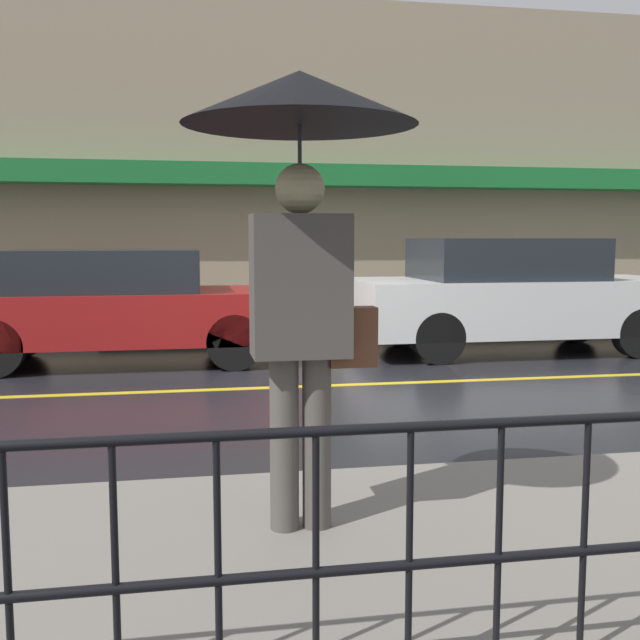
{
  "coord_description": "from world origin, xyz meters",
  "views": [
    {
      "loc": [
        -1.51,
        -7.74,
        1.58
      ],
      "look_at": [
        -0.42,
        -1.73,
        0.9
      ],
      "focal_mm": 42.0,
      "sensor_mm": 36.0,
      "label": 1
    }
  ],
  "objects": [
    {
      "name": "ground_plane",
      "position": [
        0.0,
        0.0,
        0.0
      ],
      "size": [
        80.0,
        80.0,
        0.0
      ],
      "primitive_type": "plane",
      "color": "black"
    },
    {
      "name": "sidewalk_near",
      "position": [
        0.0,
        -4.44,
        0.05
      ],
      "size": [
        28.0,
        2.51,
        0.11
      ],
      "color": "slate",
      "rests_on": "ground_plane"
    },
    {
      "name": "sidewalk_far",
      "position": [
        0.0,
        4.03,
        0.05
      ],
      "size": [
        28.0,
        1.7,
        0.11
      ],
      "color": "slate",
      "rests_on": "ground_plane"
    },
    {
      "name": "lane_marking",
      "position": [
        0.0,
        0.0,
        0.0
      ],
      "size": [
        25.2,
        0.12,
        0.01
      ],
      "color": "gold",
      "rests_on": "ground_plane"
    },
    {
      "name": "building_storefront",
      "position": [
        0.0,
        5.01,
        2.76
      ],
      "size": [
        28.0,
        0.85,
        5.54
      ],
      "color": "gray",
      "rests_on": "ground_plane"
    },
    {
      "name": "railing_foreground",
      "position": [
        -0.0,
        -5.44,
        0.65
      ],
      "size": [
        12.0,
        0.04,
        0.87
      ],
      "color": "black",
      "rests_on": "sidewalk_near"
    },
    {
      "name": "pedestrian",
      "position": [
        -0.94,
        -4.09,
        1.91
      ],
      "size": [
        1.14,
        1.14,
        2.27
      ],
      "rotation": [
        0.0,
        0.0,
        3.14
      ],
      "color": "#4C4742",
      "rests_on": "sidewalk_near"
    },
    {
      "name": "car_red",
      "position": [
        -2.33,
        1.91,
        0.74
      ],
      "size": [
        4.37,
        1.74,
        1.43
      ],
      "color": "maroon",
      "rests_on": "ground_plane"
    },
    {
      "name": "car_white",
      "position": [
        2.95,
        1.91,
        0.8
      ],
      "size": [
        4.45,
        1.79,
        1.57
      ],
      "color": "silver",
      "rests_on": "ground_plane"
    }
  ]
}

